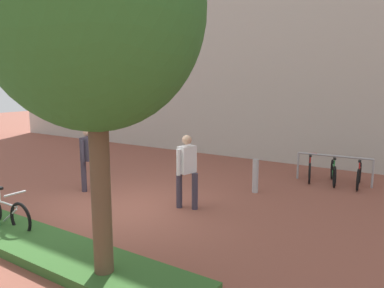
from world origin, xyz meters
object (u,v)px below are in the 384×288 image
bike_rack_cluster (333,171)px  bollard_steel (255,176)px  person_casual_tan (187,167)px  bike_at_sign (6,213)px  person_suited_dark (88,155)px  tree_sidewalk (93,8)px

bike_rack_cluster → bollard_steel: bearing=-126.0°
bike_rack_cluster → person_casual_tan: bearing=-119.4°
bike_at_sign → bike_rack_cluster: 8.51m
bike_at_sign → person_casual_tan: person_casual_tan is taller
bike_rack_cluster → person_suited_dark: bearing=-140.2°
bike_at_sign → person_casual_tan: (2.27, 3.01, 0.63)m
bike_rack_cluster → person_casual_tan: (-2.33, -4.15, 0.63)m
tree_sidewalk → bollard_steel: (0.04, 5.36, -3.38)m
tree_sidewalk → person_suited_dark: bearing=141.0°
bike_rack_cluster → bike_at_sign: bearing=-122.8°
person_suited_dark → bollard_steel: bearing=31.5°
tree_sidewalk → bike_rack_cluster: 8.38m
bike_rack_cluster → tree_sidewalk: bearing=-101.8°
person_suited_dark → person_casual_tan: (2.98, 0.27, 0.00)m
tree_sidewalk → bollard_steel: tree_sidewalk is taller
bike_at_sign → person_suited_dark: person_suited_dark is taller
tree_sidewalk → person_casual_tan: 4.44m
person_casual_tan → person_suited_dark: bearing=-174.8°
person_casual_tan → tree_sidewalk: bearing=-76.9°
person_suited_dark → person_casual_tan: bearing=5.2°
bike_rack_cluster → person_suited_dark: person_suited_dark is taller
tree_sidewalk → bike_at_sign: bearing=174.3°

